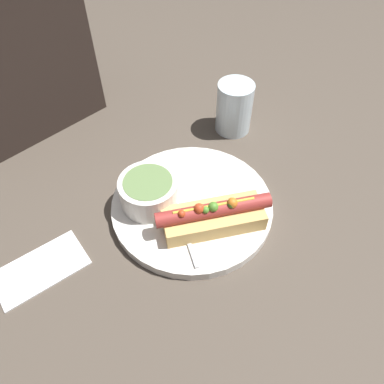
% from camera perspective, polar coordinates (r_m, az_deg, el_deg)
% --- Properties ---
extents(ground_plane, '(4.00, 4.00, 0.00)m').
position_cam_1_polar(ground_plane, '(0.70, 0.00, -2.52)').
color(ground_plane, '#4C4238').
extents(dinner_plate, '(0.29, 0.29, 0.02)m').
position_cam_1_polar(dinner_plate, '(0.69, 0.00, -2.05)').
color(dinner_plate, white).
rests_on(dinner_plate, ground_plane).
extents(hot_dog, '(0.18, 0.14, 0.06)m').
position_cam_1_polar(hot_dog, '(0.63, 3.27, -3.63)').
color(hot_dog, '#DBAD60').
rests_on(hot_dog, dinner_plate).
extents(soup_bowl, '(0.11, 0.11, 0.05)m').
position_cam_1_polar(soup_bowl, '(0.67, -6.60, 0.20)').
color(soup_bowl, silver).
rests_on(soup_bowl, dinner_plate).
extents(spoon, '(0.10, 0.16, 0.01)m').
position_cam_1_polar(spoon, '(0.67, -2.37, -2.09)').
color(spoon, '#B7B7BC').
rests_on(spoon, dinner_plate).
extents(drinking_glass, '(0.08, 0.08, 0.11)m').
position_cam_1_polar(drinking_glass, '(0.83, 6.45, 12.67)').
color(drinking_glass, silver).
rests_on(drinking_glass, ground_plane).
extents(napkin, '(0.15, 0.10, 0.01)m').
position_cam_1_polar(napkin, '(0.67, -22.07, -10.71)').
color(napkin, white).
rests_on(napkin, ground_plane).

